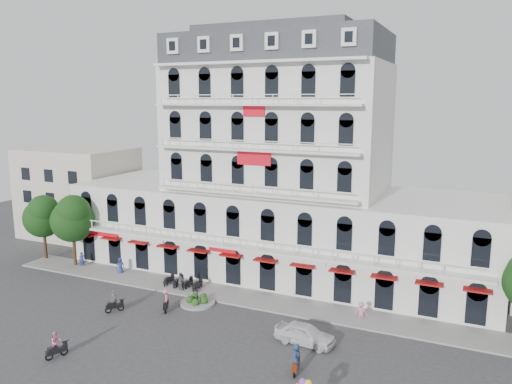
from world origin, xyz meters
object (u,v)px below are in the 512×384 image
(rider_west, at_px, (114,302))
(rider_southwest, at_px, (56,345))
(rider_center, at_px, (166,300))
(rider_east, at_px, (296,359))
(parked_car, at_px, (305,334))

(rider_west, distance_m, rider_southwest, 8.20)
(rider_center, bearing_deg, rider_southwest, -41.47)
(rider_west, bearing_deg, rider_southwest, -131.46)
(rider_east, relative_size, rider_center, 1.09)
(rider_southwest, height_order, rider_center, rider_southwest)
(rider_west, relative_size, rider_southwest, 1.02)
(rider_west, xyz_separation_m, rider_center, (4.00, 2.05, 0.13))
(parked_car, xyz_separation_m, rider_west, (-17.17, -1.38, 0.10))
(parked_car, distance_m, rider_west, 17.23)
(rider_west, height_order, rider_east, rider_east)
(rider_center, bearing_deg, rider_east, 43.12)
(rider_west, xyz_separation_m, rider_east, (18.00, -2.90, 0.18))
(rider_east, bearing_deg, parked_car, 1.41)
(parked_car, relative_size, rider_east, 2.16)
(rider_west, distance_m, rider_east, 18.23)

